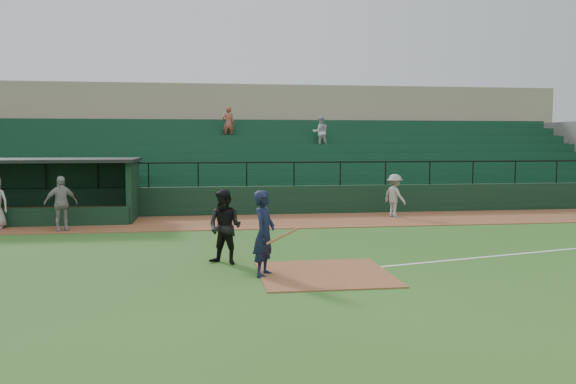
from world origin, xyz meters
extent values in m
plane|color=#2B591C|center=(0.00, 0.00, 0.00)|extent=(90.00, 90.00, 0.00)
cube|color=brown|center=(0.00, 8.00, 0.01)|extent=(40.00, 4.00, 0.03)
cube|color=brown|center=(0.00, -1.00, 0.01)|extent=(3.00, 3.00, 0.03)
cube|color=black|center=(0.00, 10.20, 0.60)|extent=(36.00, 0.35, 1.20)
cylinder|color=black|center=(0.00, 10.20, 2.20)|extent=(36.00, 0.06, 0.06)
cube|color=#60605B|center=(0.00, 15.10, 1.80)|extent=(36.00, 9.00, 3.60)
cube|color=#103D24|center=(0.00, 14.60, 2.25)|extent=(34.56, 8.00, 4.05)
cube|color=gray|center=(0.00, 21.60, 3.20)|extent=(38.00, 3.00, 6.40)
cube|color=#60605B|center=(0.00, 19.60, 3.70)|extent=(36.00, 2.00, 0.20)
imported|color=beige|center=(3.28, 15.90, 3.55)|extent=(0.82, 0.64, 1.69)
imported|color=#974937|center=(-1.47, 16.90, 4.02)|extent=(0.64, 0.42, 1.74)
cube|color=black|center=(-9.75, 10.40, 1.15)|extent=(8.50, 0.20, 2.30)
cube|color=black|center=(-5.50, 9.10, 1.15)|extent=(0.20, 2.60, 2.30)
cube|color=black|center=(-9.75, 9.10, 2.36)|extent=(8.90, 3.20, 0.12)
cube|color=olive|center=(-9.75, 10.00, 0.25)|extent=(7.65, 0.40, 0.50)
cube|color=black|center=(-9.75, 7.75, 0.35)|extent=(8.50, 0.12, 0.70)
imported|color=black|center=(-1.40, -0.94, 0.98)|extent=(0.73, 0.85, 1.97)
cylinder|color=olive|center=(-1.00, -1.14, 0.95)|extent=(0.79, 0.34, 0.35)
imported|color=black|center=(-2.24, 0.49, 0.94)|extent=(1.15, 1.08, 1.88)
imported|color=#9A9590|center=(4.84, 8.46, 0.89)|extent=(1.05, 1.28, 1.73)
imported|color=#99938F|center=(-7.61, 6.62, 0.97)|extent=(1.19, 0.88, 1.87)
camera|label=1|loc=(-2.71, -13.97, 3.08)|focal=36.21mm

